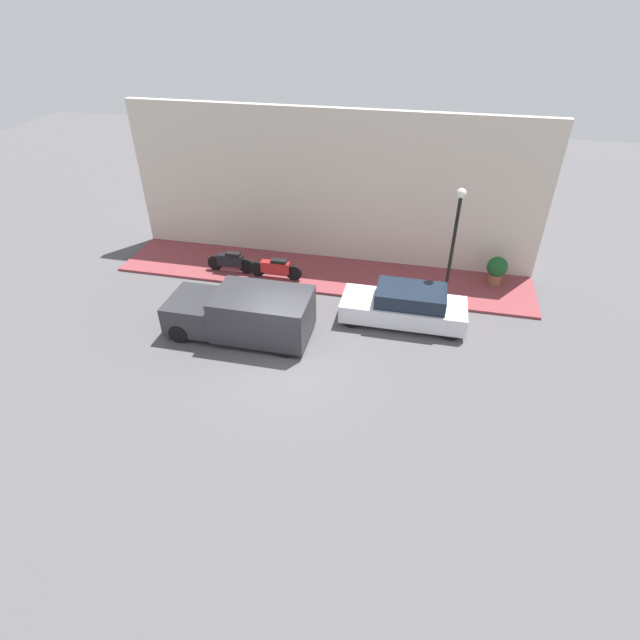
{
  "coord_description": "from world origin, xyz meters",
  "views": [
    {
      "loc": [
        -11.99,
        -3.83,
        9.96
      ],
      "look_at": [
        1.38,
        -0.84,
        0.6
      ],
      "focal_mm": 28.0,
      "sensor_mm": 36.0,
      "label": 1
    }
  ],
  "objects_px": {
    "delivery_van": "(242,313)",
    "streetlamp": "(455,231)",
    "parked_car": "(405,306)",
    "motorcycle_black": "(231,261)",
    "potted_plant": "(497,269)",
    "motorcycle_red": "(276,268)"
  },
  "relations": [
    {
      "from": "potted_plant",
      "to": "motorcycle_black",
      "type": "bearing_deg",
      "value": 97.16
    },
    {
      "from": "delivery_van",
      "to": "streetlamp",
      "type": "distance_m",
      "value": 7.74
    },
    {
      "from": "streetlamp",
      "to": "potted_plant",
      "type": "relative_size",
      "value": 3.78
    },
    {
      "from": "potted_plant",
      "to": "parked_car",
      "type": "bearing_deg",
      "value": 135.1
    },
    {
      "from": "parked_car",
      "to": "motorcycle_black",
      "type": "xyz_separation_m",
      "value": [
        1.95,
        7.15,
        -0.08
      ]
    },
    {
      "from": "delivery_van",
      "to": "streetlamp",
      "type": "relative_size",
      "value": 1.12
    },
    {
      "from": "motorcycle_red",
      "to": "motorcycle_black",
      "type": "relative_size",
      "value": 1.08
    },
    {
      "from": "motorcycle_black",
      "to": "potted_plant",
      "type": "height_order",
      "value": "potted_plant"
    },
    {
      "from": "motorcycle_red",
      "to": "parked_car",
      "type": "bearing_deg",
      "value": -109.3
    },
    {
      "from": "parked_car",
      "to": "delivery_van",
      "type": "bearing_deg",
      "value": 110.2
    },
    {
      "from": "streetlamp",
      "to": "potted_plant",
      "type": "height_order",
      "value": "streetlamp"
    },
    {
      "from": "parked_car",
      "to": "motorcycle_red",
      "type": "xyz_separation_m",
      "value": [
        1.83,
        5.22,
        -0.09
      ]
    },
    {
      "from": "delivery_van",
      "to": "motorcycle_black",
      "type": "height_order",
      "value": "delivery_van"
    },
    {
      "from": "streetlamp",
      "to": "potted_plant",
      "type": "distance_m",
      "value": 3.32
    },
    {
      "from": "streetlamp",
      "to": "motorcycle_black",
      "type": "bearing_deg",
      "value": 87.33
    },
    {
      "from": "parked_car",
      "to": "streetlamp",
      "type": "relative_size",
      "value": 1.0
    },
    {
      "from": "motorcycle_black",
      "to": "parked_car",
      "type": "bearing_deg",
      "value": -105.27
    },
    {
      "from": "motorcycle_red",
      "to": "potted_plant",
      "type": "distance_m",
      "value": 8.59
    },
    {
      "from": "potted_plant",
      "to": "delivery_van",
      "type": "bearing_deg",
      "value": 121.43
    },
    {
      "from": "delivery_van",
      "to": "motorcycle_black",
      "type": "relative_size",
      "value": 2.42
    },
    {
      "from": "parked_car",
      "to": "motorcycle_black",
      "type": "bearing_deg",
      "value": 74.73
    },
    {
      "from": "parked_car",
      "to": "streetlamp",
      "type": "xyz_separation_m",
      "value": [
        1.56,
        -1.36,
        2.25
      ]
    }
  ]
}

